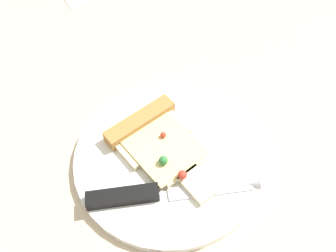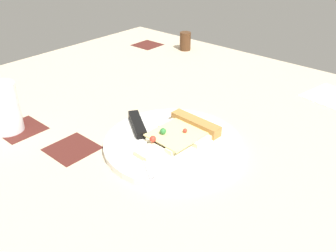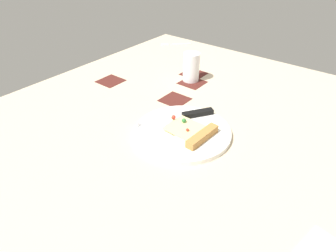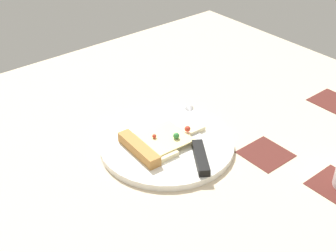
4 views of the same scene
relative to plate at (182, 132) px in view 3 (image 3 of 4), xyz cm
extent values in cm
cube|color=#C6B293|center=(8.77, 0.96, -2.21)|extent=(126.64, 126.64, 3.00)
cube|color=#4C1E19|center=(37.23, 21.38, -0.81)|extent=(9.00, 9.00, 0.20)
cube|color=#4C1E19|center=(11.25, 43.17, -0.81)|extent=(9.00, 9.00, 0.20)
cube|color=#4C1E19|center=(29.99, 17.06, -0.81)|extent=(9.00, 9.00, 0.20)
cube|color=#4C1E19|center=(14.96, 14.19, -0.81)|extent=(9.00, 9.00, 0.20)
cylinder|color=white|center=(0.00, 0.00, 0.00)|extent=(28.26, 28.26, 1.42)
cube|color=beige|center=(-0.20, -4.00, 1.21)|extent=(11.28, 6.54, 1.00)
cube|color=beige|center=(0.07, 1.50, 1.21)|extent=(7.47, 5.95, 1.00)
cube|color=beige|center=(0.32, 6.49, 1.21)|extent=(3.85, 5.37, 1.00)
cube|color=#EDD88C|center=(-0.05, -1.00, 1.86)|extent=(9.68, 10.44, 0.30)
cube|color=#B27A3D|center=(-0.35, -6.99, 1.81)|extent=(12.11, 3.19, 2.20)
sphere|color=red|center=(-1.12, -2.45, 2.46)|extent=(0.89, 0.89, 0.89)
sphere|color=red|center=(1.42, 4.44, 2.66)|extent=(1.29, 1.29, 1.29)
sphere|color=#2D7A38|center=(1.87, 1.41, 2.66)|extent=(1.31, 1.31, 1.31)
cube|color=silver|center=(-0.64, 8.06, 0.86)|extent=(11.10, 8.32, 0.30)
cone|color=silver|center=(-5.63, 11.39, 0.86)|extent=(2.77, 2.77, 2.00)
cube|color=black|center=(9.35, 1.41, 1.51)|extent=(9.54, 7.37, 1.60)
cylinder|color=white|center=(31.43, 18.89, 4.83)|extent=(6.37, 6.37, 11.07)
cube|color=silver|center=(63.68, 47.04, -0.31)|extent=(7.87, 7.97, 0.80)
cube|color=silver|center=(57.72, 53.09, -0.31)|extent=(4.24, 4.25, 0.80)
camera|label=1|loc=(19.96, 22.04, 49.92)|focal=41.20mm
camera|label=2|loc=(-39.46, 46.70, 39.79)|focal=38.08mm
camera|label=3|loc=(-57.97, -40.48, 50.11)|focal=31.62mm
camera|label=4|loc=(59.36, -48.03, 56.24)|focal=48.12mm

